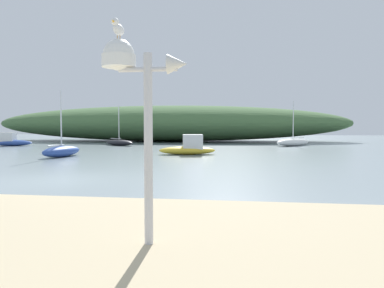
# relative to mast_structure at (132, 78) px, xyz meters

# --- Properties ---
(ground_plane) EXTENTS (120.00, 120.00, 0.00)m
(ground_plane) POSITION_rel_mast_structure_xyz_m (-4.63, 6.51, -2.49)
(ground_plane) COLOR gray
(distant_hill) EXTENTS (42.37, 11.77, 4.20)m
(distant_hill) POSITION_rel_mast_structure_xyz_m (-7.23, 37.13, -0.39)
(distant_hill) COLOR #476B3D
(distant_hill) RESTS_ON ground
(mast_structure) EXTENTS (1.18, 0.47, 2.82)m
(mast_structure) POSITION_rel_mast_structure_xyz_m (0.00, 0.00, 0.00)
(mast_structure) COLOR silver
(mast_structure) RESTS_ON beach_sand
(seagull_on_radar) EXTENTS (0.14, 0.36, 0.25)m
(seagull_on_radar) POSITION_rel_mast_structure_xyz_m (-0.19, -0.02, 0.67)
(seagull_on_radar) COLOR orange
(seagull_on_radar) RESTS_ON mast_structure
(motorboat_outer_mooring) EXTENTS (3.73, 1.91, 1.28)m
(motorboat_outer_mooring) POSITION_rel_mast_structure_xyz_m (-1.77, 17.66, -2.05)
(motorboat_outer_mooring) COLOR gold
(motorboat_outer_mooring) RESTS_ON ground
(motorboat_by_sandbar) EXTENTS (3.83, 1.79, 1.24)m
(motorboat_by_sandbar) POSITION_rel_mast_structure_xyz_m (-19.23, 25.10, -2.06)
(motorboat_by_sandbar) COLOR #2D4C9E
(motorboat_by_sandbar) RESTS_ON ground
(sailboat_centre_water) EXTENTS (3.88, 3.87, 4.04)m
(sailboat_centre_water) POSITION_rel_mast_structure_xyz_m (6.18, 28.43, -2.14)
(sailboat_centre_water) COLOR white
(sailboat_centre_water) RESTS_ON ground
(sailboat_near_shore) EXTENTS (3.90, 3.43, 3.66)m
(sailboat_near_shore) POSITION_rel_mast_structure_xyz_m (-9.70, 27.15, -2.21)
(sailboat_near_shore) COLOR black
(sailboat_near_shore) RESTS_ON ground
(sailboat_mid_channel) EXTENTS (1.47, 3.34, 3.93)m
(sailboat_mid_channel) POSITION_rel_mast_structure_xyz_m (-8.97, 15.02, -2.15)
(sailboat_mid_channel) COLOR #2D4C9E
(sailboat_mid_channel) RESTS_ON ground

